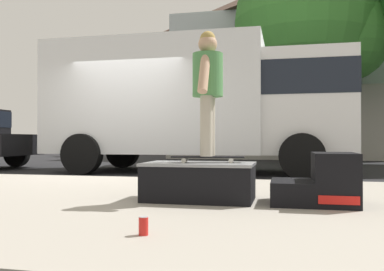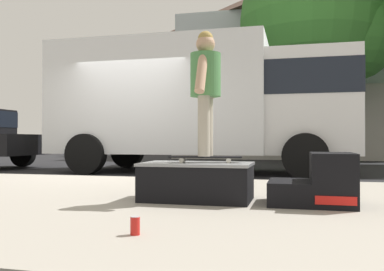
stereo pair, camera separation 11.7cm
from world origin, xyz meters
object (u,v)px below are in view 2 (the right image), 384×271
Objects in this scene: skater_kid at (206,82)px; soda_can at (135,226)px; box_truck at (202,100)px; street_tree_main at (318,24)px; skate_box at (197,180)px; skateboard at (206,157)px; kicker_ramp at (319,183)px.

skater_kid is 10.73× the size of soda_can.
street_tree_main reaches higher than box_truck.
skate_box is 0.86× the size of skater_kid.
box_truck is 0.96× the size of street_tree_main.
kicker_ramp is at bearing -2.63° from skateboard.
kicker_ramp is 0.12× the size of box_truck.
skate_box is 1.06m from skater_kid.
box_truck is at bearing 103.03° from skateboard.
skate_box is 0.17× the size of box_truck.
kicker_ramp is 1.19m from skateboard.
skateboard is 6.34× the size of soda_can.
skate_box is 0.26m from skateboard.
soda_can is 7.10m from box_truck.
soda_can is (-0.04, -1.66, -0.15)m from skate_box.
skateboard reaches higher than soda_can.
soda_can is (-0.13, -1.72, -0.40)m from skateboard.
street_tree_main reaches higher than kicker_ramp.
street_tree_main is at bearing 86.89° from kicker_ramp.
skate_box is 9.26× the size of soda_can.
box_truck is 6.61m from street_tree_main.
soda_can is at bearing -94.20° from skateboard.
box_truck reaches higher than skateboard.
kicker_ramp is 6.58× the size of soda_can.
street_tree_main reaches higher than skater_kid.
box_truck is at bearing 103.03° from skater_kid.
kicker_ramp is at bearing 52.11° from soda_can.
skater_kid reaches higher than skate_box.
soda_can is at bearing -127.89° from kicker_ramp.
kicker_ramp is at bearing -65.58° from box_truck.
skateboard is at bearing 33.05° from skate_box.
box_truck reaches higher than kicker_ramp.
soda_can is at bearing -81.18° from box_truck.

